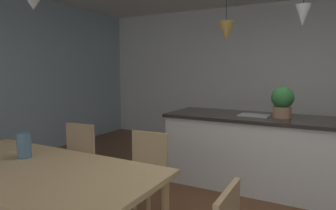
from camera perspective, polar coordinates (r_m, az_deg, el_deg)
wall_back_kitchen at (r=5.90m, az=24.16°, el=5.09°), size 10.00×0.12×2.70m
dining_table at (r=2.48m, az=-25.33°, el=-12.17°), size 2.03×0.98×0.75m
chair_far_left at (r=3.40m, az=-18.00°, el=-10.43°), size 0.42×0.42×0.87m
chair_far_right at (r=2.84m, az=-4.79°, el=-13.57°), size 0.43×0.43×0.87m
kitchen_island at (r=3.87m, az=16.94°, el=-8.48°), size 2.25×0.84×0.91m
pendant_over_island_main at (r=3.88m, az=11.17°, el=13.83°), size 0.21×0.21×0.88m
pendant_over_island_aux at (r=3.74m, az=24.67°, el=15.49°), size 0.16×0.16×0.76m
potted_plant_on_island at (r=3.72m, az=21.29°, el=0.70°), size 0.26×0.26×0.37m
vase_on_dining_table at (r=2.70m, az=-26.11°, el=-7.07°), size 0.11×0.11×0.20m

